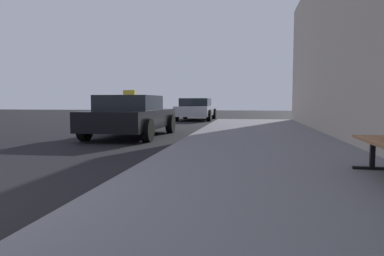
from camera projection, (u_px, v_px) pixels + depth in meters
sidewalk at (297, 240)px, 2.52m from camera, size 4.00×32.00×0.15m
car_black at (132, 116)px, 10.65m from camera, size 2.02×4.30×1.43m
car_silver at (196, 109)px, 20.27m from camera, size 2.06×4.45×1.27m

